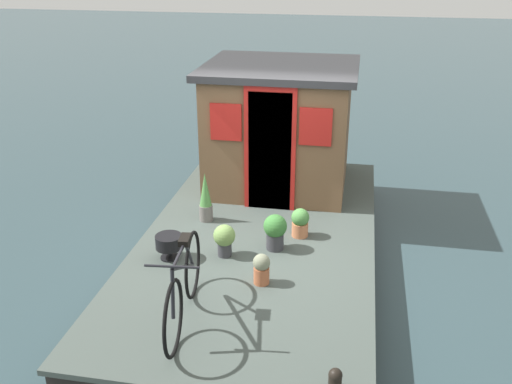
# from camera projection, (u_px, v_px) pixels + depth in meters

# --- Properties ---
(ground_plane) EXTENTS (60.00, 60.00, 0.00)m
(ground_plane) POSITION_uv_depth(u_px,v_px,m) (259.00, 264.00, 7.64)
(ground_plane) COLOR #2D4247
(houseboat_deck) EXTENTS (5.82, 2.98, 0.44)m
(houseboat_deck) POSITION_uv_depth(u_px,v_px,m) (259.00, 250.00, 7.55)
(houseboat_deck) COLOR #424C47
(houseboat_deck) RESTS_ON ground_plane
(houseboat_cabin) EXTENTS (2.08, 2.25, 1.88)m
(houseboat_cabin) POSITION_uv_depth(u_px,v_px,m) (280.00, 126.00, 8.71)
(houseboat_cabin) COLOR brown
(houseboat_cabin) RESTS_ON houseboat_deck
(bicycle) EXTENTS (1.68, 0.50, 0.87)m
(bicycle) POSITION_uv_depth(u_px,v_px,m) (184.00, 286.00, 5.62)
(bicycle) COLOR black
(bicycle) RESTS_ON houseboat_deck
(potted_plant_lavender) EXTENTS (0.18, 0.18, 0.69)m
(potted_plant_lavender) POSITION_uv_depth(u_px,v_px,m) (206.00, 198.00, 7.75)
(potted_plant_lavender) COLOR slate
(potted_plant_lavender) RESTS_ON houseboat_deck
(potted_plant_basil) EXTENTS (0.23, 0.23, 0.38)m
(potted_plant_basil) POSITION_uv_depth(u_px,v_px,m) (300.00, 222.00, 7.37)
(potted_plant_basil) COLOR #C6754C
(potted_plant_basil) RESTS_ON houseboat_deck
(potted_plant_mint) EXTENTS (0.27, 0.27, 0.41)m
(potted_plant_mint) POSITION_uv_depth(u_px,v_px,m) (224.00, 238.00, 6.89)
(potted_plant_mint) COLOR #38383D
(potted_plant_mint) RESTS_ON houseboat_deck
(potted_plant_rosemary) EXTENTS (0.19, 0.19, 0.36)m
(potted_plant_rosemary) POSITION_uv_depth(u_px,v_px,m) (262.00, 268.00, 6.34)
(potted_plant_rosemary) COLOR #B2603D
(potted_plant_rosemary) RESTS_ON houseboat_deck
(potted_plant_succulent) EXTENTS (0.29, 0.29, 0.46)m
(potted_plant_succulent) POSITION_uv_depth(u_px,v_px,m) (275.00, 230.00, 7.04)
(potted_plant_succulent) COLOR #38383D
(potted_plant_succulent) RESTS_ON houseboat_deck
(charcoal_grill) EXTENTS (0.32, 0.32, 0.30)m
(charcoal_grill) POSITION_uv_depth(u_px,v_px,m) (169.00, 243.00, 6.84)
(charcoal_grill) COLOR black
(charcoal_grill) RESTS_ON houseboat_deck
(mooring_bollard) EXTENTS (0.12, 0.12, 0.20)m
(mooring_bollard) POSITION_uv_depth(u_px,v_px,m) (335.00, 378.00, 4.85)
(mooring_bollard) COLOR black
(mooring_bollard) RESTS_ON houseboat_deck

